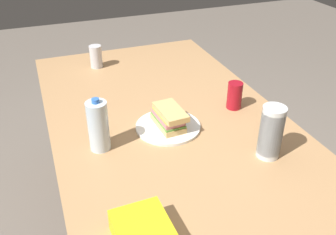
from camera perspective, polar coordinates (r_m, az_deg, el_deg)
The scene contains 7 objects.
dining_table at distance 1.61m, azimuth 0.53°, elevation -3.27°, with size 1.84×0.98×0.73m.
paper_plate at distance 1.54m, azimuth 0.00°, elevation -1.40°, with size 0.27×0.27×0.01m, color white.
sandwich at distance 1.51m, azimuth 0.12°, elevation 0.04°, with size 0.19×0.11×0.08m.
soda_can_red at distance 1.68m, azimuth 10.12°, elevation 3.33°, with size 0.07×0.07×0.12m, color maroon.
water_bottle_tall at distance 1.39m, azimuth -10.59°, elevation -1.26°, with size 0.08×0.08×0.21m.
plastic_cup_stack at distance 1.38m, azimuth 15.45°, elevation -2.18°, with size 0.08×0.08×0.20m.
soda_can_silver at distance 2.10m, azimuth -10.94°, elevation 9.12°, with size 0.07×0.07×0.12m, color silver.
Camera 1 is at (1.23, -0.48, 1.57)m, focal length 39.95 mm.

